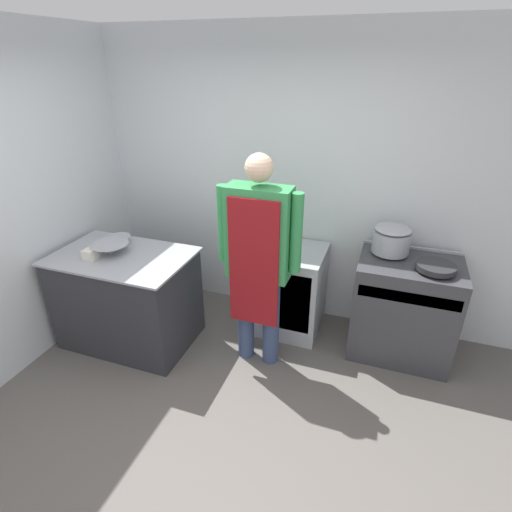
{
  "coord_description": "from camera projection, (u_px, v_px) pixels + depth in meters",
  "views": [
    {
      "loc": [
        1.03,
        -1.63,
        2.4
      ],
      "look_at": [
        0.09,
        1.04,
        1.0
      ],
      "focal_mm": 28.0,
      "sensor_mm": 36.0,
      "label": 1
    }
  ],
  "objects": [
    {
      "name": "mixing_bowl",
      "position": [
        111.0,
        249.0,
        3.45
      ],
      "size": [
        0.32,
        0.32,
        0.1
      ],
      "color": "#9EA0A8",
      "rests_on": "prep_counter"
    },
    {
      "name": "prep_counter",
      "position": [
        128.0,
        298.0,
        3.64
      ],
      "size": [
        1.19,
        0.78,
        0.88
      ],
      "color": "#2D2D33",
      "rests_on": "ground_plane"
    },
    {
      "name": "person_cook",
      "position": [
        258.0,
        252.0,
        3.12
      ],
      "size": [
        0.68,
        0.24,
        1.81
      ],
      "color": "#38476B",
      "rests_on": "ground_plane"
    },
    {
      "name": "wall_back",
      "position": [
        278.0,
        182.0,
        3.77
      ],
      "size": [
        8.0,
        0.05,
        2.7
      ],
      "color": "silver",
      "rests_on": "ground_plane"
    },
    {
      "name": "stock_pot",
      "position": [
        392.0,
        239.0,
        3.36
      ],
      "size": [
        0.31,
        0.31,
        0.24
      ],
      "color": "#9EA0A8",
      "rests_on": "stove"
    },
    {
      "name": "stove",
      "position": [
        403.0,
        308.0,
        3.47
      ],
      "size": [
        0.84,
        0.61,
        0.92
      ],
      "color": "#38383D",
      "rests_on": "ground_plane"
    },
    {
      "name": "small_bowl",
      "position": [
        119.0,
        240.0,
        3.66
      ],
      "size": [
        0.21,
        0.21,
        0.07
      ],
      "color": "#9EA0A8",
      "rests_on": "prep_counter"
    },
    {
      "name": "saute_pan",
      "position": [
        436.0,
        267.0,
        3.11
      ],
      "size": [
        0.3,
        0.3,
        0.05
      ],
      "color": "#262628",
      "rests_on": "stove"
    },
    {
      "name": "fridge_unit",
      "position": [
        289.0,
        289.0,
        3.82
      ],
      "size": [
        0.63,
        0.6,
        0.83
      ],
      "color": "#A8ADB2",
      "rests_on": "ground_plane"
    },
    {
      "name": "ground_plane",
      "position": [
        194.0,
        446.0,
        2.75
      ],
      "size": [
        14.0,
        14.0,
        0.0
      ],
      "primitive_type": "plane",
      "color": "#5B5651"
    },
    {
      "name": "plastic_tub",
      "position": [
        90.0,
        254.0,
        3.36
      ],
      "size": [
        0.1,
        0.1,
        0.09
      ],
      "color": "silver",
      "rests_on": "prep_counter"
    },
    {
      "name": "wall_left",
      "position": [
        57.0,
        191.0,
        3.53
      ],
      "size": [
        0.05,
        8.0,
        2.7
      ],
      "color": "silver",
      "rests_on": "ground_plane"
    }
  ]
}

